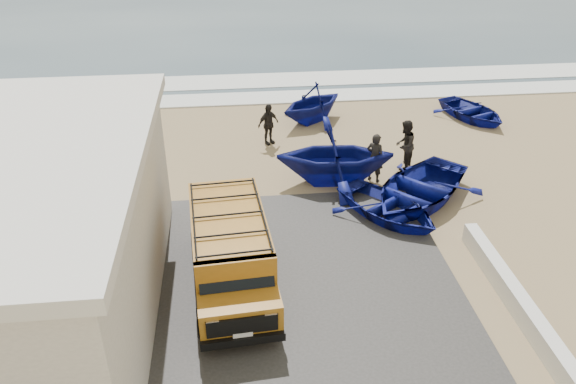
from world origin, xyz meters
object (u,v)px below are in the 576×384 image
parapet (518,302)px  van (231,250)px  boat_near_right (419,188)px  boat_mid_left (335,155)px  boat_far_left (312,103)px  boat_near_left (388,207)px  fisherman_middle (405,145)px  fisherman_front (375,158)px  fisherman_back (268,124)px  boat_far_right (472,111)px

parapet → van: bearing=165.7°
boat_near_right → boat_mid_left: (-2.41, 1.49, 0.56)m
parapet → boat_far_left: 12.52m
boat_near_left → boat_far_left: bearing=64.6°
boat_far_left → boat_near_left: bearing=-28.1°
van → boat_near_right: bearing=26.5°
boat_mid_left → boat_far_left: size_ratio=1.24×
fisherman_middle → boat_near_left: bearing=9.3°
boat_mid_left → fisherman_middle: size_ratio=2.18×
boat_mid_left → fisherman_middle: 2.71m
boat_near_left → fisherman_middle: bearing=32.2°
fisherman_front → fisherman_middle: (1.24, 0.80, 0.03)m
boat_far_left → fisherman_back: 2.81m
boat_near_left → boat_far_right: (5.56, 7.24, -0.02)m
boat_far_left → boat_far_right: size_ratio=0.95×
fisherman_front → boat_mid_left: bearing=38.3°
boat_mid_left → parapet: bearing=-150.8°
parapet → van: 6.97m
van → fisherman_front: size_ratio=2.78×
boat_near_right → fisherman_back: bearing=177.8°
boat_near_right → boat_mid_left: 2.89m
boat_near_left → boat_far_right: 9.13m
van → parapet: bearing=-18.7°
fisherman_front → fisherman_back: 4.70m
fisherman_front → boat_far_left: bearing=-37.3°
van → fisherman_back: (1.56, 8.40, -0.28)m
fisherman_front → boat_far_right: bearing=-99.4°
parapet → boat_near_left: (-1.98, 4.40, 0.08)m
parapet → fisherman_middle: size_ratio=3.39×
boat_near_right → fisherman_back: size_ratio=2.78×
boat_near_left → fisherman_front: bearing=52.5°
boat_mid_left → fisherman_middle: bearing=-68.9°
parapet → fisherman_back: fisherman_back is taller
parapet → fisherman_middle: fisherman_middle is taller
boat_far_left → fisherman_front: (1.34, -5.34, 0.03)m
van → boat_mid_left: size_ratio=1.23×
fisherman_front → fisherman_back: (-3.31, 3.34, -0.06)m
fisherman_front → van: bearing=84.7°
van → boat_mid_left: 6.16m
fisherman_middle → parapet: bearing=37.5°
fisherman_front → fisherman_middle: fisherman_middle is taller
van → fisherman_front: (4.87, 5.05, -0.21)m
boat_near_left → fisherman_middle: fisherman_middle is taller
boat_far_left → boat_far_right: boat_far_left is taller
boat_near_left → fisherman_middle: 3.49m
parapet → fisherman_back: size_ratio=3.78×
boat_far_right → boat_near_right: bearing=-146.3°
boat_near_right → van: bearing=-103.4°
boat_mid_left → fisherman_back: boat_mid_left is taller
parapet → fisherman_front: size_ratio=3.51×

